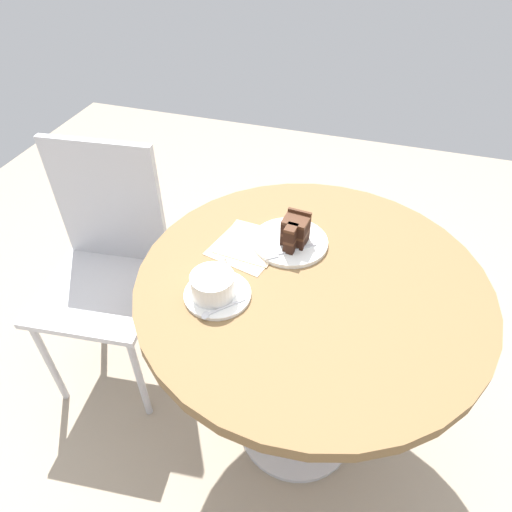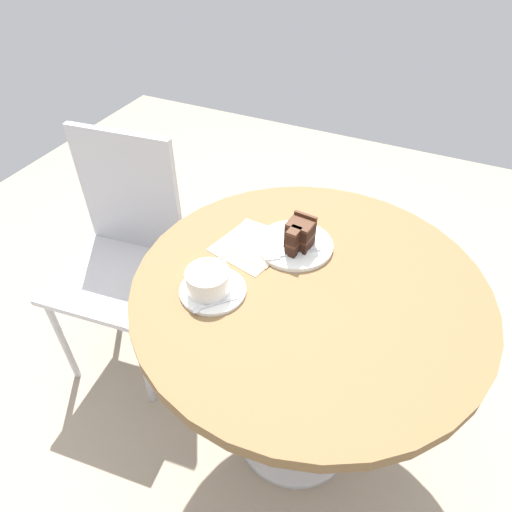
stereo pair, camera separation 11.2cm
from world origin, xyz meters
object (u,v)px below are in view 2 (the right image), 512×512
(cake_plate, at_px, (295,245))
(napkin, at_px, (253,244))
(cake_slice, at_px, (299,235))
(fork, at_px, (286,255))
(teaspoon, at_px, (209,306))
(cafe_chair, at_px, (123,241))
(saucer, at_px, (213,290))
(coffee_cup, at_px, (208,280))

(cake_plate, relative_size, napkin, 0.98)
(cake_slice, relative_size, fork, 0.71)
(teaspoon, xyz_separation_m, fork, (0.23, -0.09, 0.00))
(cake_plate, bearing_deg, cake_slice, -120.05)
(fork, distance_m, cafe_chair, 0.65)
(teaspoon, height_order, cake_slice, cake_slice)
(saucer, height_order, cafe_chair, cafe_chair)
(cake_slice, bearing_deg, napkin, 106.26)
(teaspoon, relative_size, cafe_chair, 0.10)
(saucer, relative_size, cafe_chair, 0.18)
(saucer, height_order, teaspoon, teaspoon)
(fork, bearing_deg, teaspoon, 30.03)
(coffee_cup, height_order, napkin, coffee_cup)
(cake_plate, relative_size, cafe_chair, 0.23)
(cake_slice, relative_size, napkin, 0.44)
(saucer, xyz_separation_m, napkin, (0.20, -0.01, -0.00))
(coffee_cup, xyz_separation_m, cafe_chair, (0.25, 0.49, -0.24))
(cake_plate, height_order, fork, fork)
(coffee_cup, bearing_deg, napkin, -5.89)
(saucer, distance_m, coffee_cup, 0.04)
(coffee_cup, relative_size, napkin, 0.67)
(cake_plate, distance_m, cake_slice, 0.05)
(coffee_cup, xyz_separation_m, teaspoon, (-0.05, -0.03, -0.03))
(saucer, xyz_separation_m, cake_slice, (0.23, -0.13, 0.05))
(napkin, bearing_deg, cafe_chair, 84.63)
(coffee_cup, height_order, teaspoon, coffee_cup)
(cake_plate, distance_m, napkin, 0.11)
(fork, distance_m, napkin, 0.10)
(cake_slice, xyz_separation_m, cafe_chair, (0.01, 0.63, -0.25))
(coffee_cup, distance_m, cafe_chair, 0.60)
(cake_slice, height_order, cafe_chair, cafe_chair)
(saucer, relative_size, coffee_cup, 1.15)
(cake_slice, relative_size, cafe_chair, 0.10)
(teaspoon, relative_size, napkin, 0.42)
(saucer, bearing_deg, cake_plate, -26.08)
(cake_plate, bearing_deg, fork, 177.92)
(saucer, relative_size, cake_slice, 1.77)
(cake_slice, height_order, napkin, cake_slice)
(coffee_cup, bearing_deg, teaspoon, -150.61)
(teaspoon, distance_m, cake_plate, 0.31)
(teaspoon, relative_size, cake_slice, 0.97)
(cafe_chair, bearing_deg, cake_slice, -7.61)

